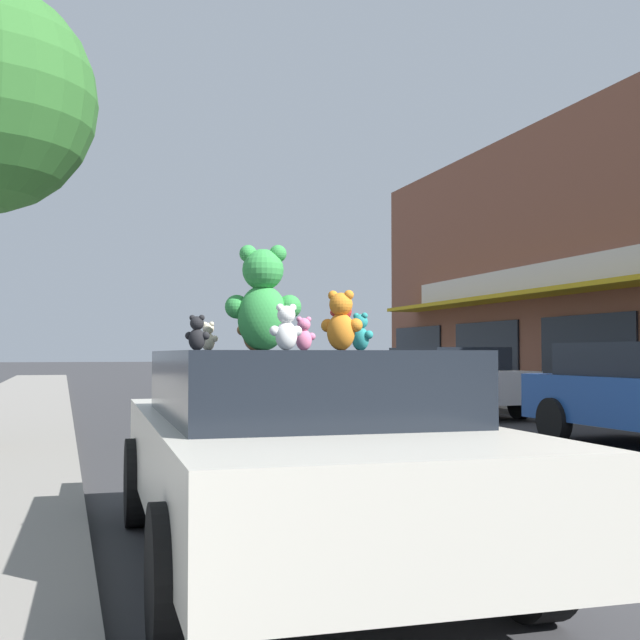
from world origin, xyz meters
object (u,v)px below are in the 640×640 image
(teddy_bear_cream, at_px, (208,337))
(plush_art_car, at_px, (293,446))
(teddy_bear_white, at_px, (286,328))
(teddy_bear_red, at_px, (341,326))
(teddy_bear_black, at_px, (197,333))
(teddy_bear_brown, at_px, (255,327))
(teddy_bear_orange, at_px, (341,322))
(teddy_bear_teal, at_px, (361,332))
(parked_car_far_right, at_px, (448,379))
(teddy_bear_giant, at_px, (263,300))
(teddy_bear_pink, at_px, (304,334))

(teddy_bear_cream, bearing_deg, plush_art_car, 165.85)
(teddy_bear_white, bearing_deg, teddy_bear_red, -121.20)
(teddy_bear_red, xyz_separation_m, teddy_bear_black, (-1.13, -0.36, -0.07))
(plush_art_car, height_order, teddy_bear_black, teddy_bear_black)
(teddy_bear_red, distance_m, teddy_bear_brown, 0.67)
(teddy_bear_red, bearing_deg, teddy_bear_orange, 27.35)
(teddy_bear_brown, bearing_deg, teddy_bear_black, 41.22)
(teddy_bear_black, bearing_deg, teddy_bear_white, 144.46)
(plush_art_car, bearing_deg, teddy_bear_black, -172.90)
(plush_art_car, distance_m, teddy_bear_cream, 1.16)
(teddy_bear_red, relative_size, teddy_bear_teal, 1.46)
(teddy_bear_teal, bearing_deg, teddy_bear_white, 108.58)
(teddy_bear_cream, distance_m, parked_car_far_right, 12.91)
(teddy_bear_black, bearing_deg, teddy_bear_giant, -119.51)
(teddy_bear_black, bearing_deg, teddy_bear_pink, -166.65)
(teddy_bear_red, bearing_deg, parked_car_far_right, -163.57)
(teddy_bear_black, bearing_deg, teddy_bear_orange, 175.03)
(teddy_bear_orange, xyz_separation_m, parked_car_far_right, (6.78, 11.99, -0.77))
(teddy_bear_giant, height_order, teddy_bear_black, teddy_bear_giant)
(teddy_bear_brown, bearing_deg, teddy_bear_red, 137.30)
(teddy_bear_orange, relative_size, parked_car_far_right, 0.08)
(parked_car_far_right, bearing_deg, teddy_bear_black, -123.62)
(parked_car_far_right, bearing_deg, teddy_bear_giant, -122.43)
(teddy_bear_giant, height_order, teddy_bear_red, teddy_bear_giant)
(teddy_bear_pink, height_order, teddy_bear_white, teddy_bear_white)
(teddy_bear_giant, distance_m, teddy_bear_cream, 0.66)
(teddy_bear_pink, height_order, teddy_bear_orange, teddy_bear_orange)
(teddy_bear_black, bearing_deg, parked_car_far_right, -91.20)
(teddy_bear_giant, xyz_separation_m, teddy_bear_cream, (-0.29, 0.54, -0.25))
(teddy_bear_red, height_order, teddy_bear_pink, teddy_bear_red)
(plush_art_car, height_order, teddy_bear_orange, teddy_bear_orange)
(teddy_bear_giant, height_order, teddy_bear_brown, teddy_bear_giant)
(plush_art_car, xyz_separation_m, parked_car_far_right, (6.90, 11.33, 0.05))
(teddy_bear_giant, bearing_deg, plush_art_car, 144.47)
(teddy_bear_cream, height_order, teddy_bear_teal, teddy_bear_teal)
(teddy_bear_red, distance_m, parked_car_far_right, 12.80)
(plush_art_car, bearing_deg, teddy_bear_cream, 123.18)
(teddy_bear_pink, xyz_separation_m, teddy_bear_cream, (-0.45, 1.04, 0.00))
(plush_art_car, bearing_deg, teddy_bear_white, -105.94)
(teddy_bear_white, distance_m, parked_car_far_right, 14.26)
(teddy_bear_cream, height_order, teddy_bear_brown, teddy_bear_brown)
(plush_art_car, xyz_separation_m, teddy_bear_cream, (-0.45, 0.75, 0.76))
(teddy_bear_red, height_order, teddy_bear_white, teddy_bear_red)
(teddy_bear_white, bearing_deg, teddy_bear_pink, -114.16)
(teddy_bear_black, distance_m, teddy_bear_brown, 0.91)
(teddy_bear_black, xyz_separation_m, parked_car_far_right, (7.57, 11.39, -0.71))
(teddy_bear_pink, height_order, teddy_bear_cream, same)
(teddy_bear_cream, distance_m, teddy_bear_white, 1.70)
(plush_art_car, relative_size, teddy_bear_teal, 18.14)
(teddy_bear_giant, xyz_separation_m, teddy_bear_brown, (0.04, 0.44, -0.18))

